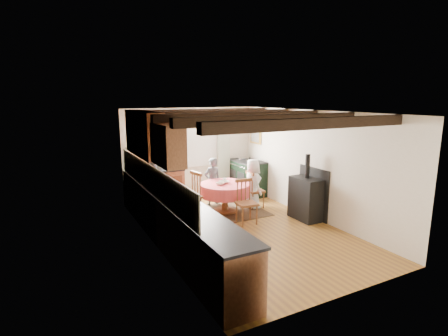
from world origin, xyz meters
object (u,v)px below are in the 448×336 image
chair_near (247,202)px  cup (225,180)px  aga_range (247,177)px  child_right (253,184)px  chair_left (190,195)px  chair_right (255,189)px  child_far (212,181)px  cast_iron_stove (306,187)px  dining_table (225,198)px

chair_near → cup: chair_near is taller
aga_range → child_right: child_right is taller
chair_left → aga_range: chair_left is taller
chair_right → child_far: 1.09m
cast_iron_stove → child_right: (-0.62, 1.23, -0.12)m
cup → child_far: bearing=99.1°
cast_iron_stove → child_far: cast_iron_stove is taller
chair_left → aga_range: 2.34m
chair_near → aga_range: (1.19, 1.94, 0.01)m
aga_range → child_right: 1.20m
dining_table → chair_left: (-0.84, 0.09, 0.16)m
aga_range → cast_iron_stove: bearing=-87.3°
child_right → cup: (-0.68, 0.17, 0.14)m
aga_range → cast_iron_stove: size_ratio=0.73×
child_far → cast_iron_stove: bearing=122.4°
chair_left → chair_right: size_ratio=1.13×
child_far → aga_range: bearing=-165.6°
aga_range → chair_right: bearing=-111.5°
aga_range → cup: size_ratio=11.42×
chair_near → chair_left: chair_left is taller
chair_left → child_right: child_right is taller
dining_table → chair_near: size_ratio=1.21×
chair_near → cup: bearing=95.1°
chair_near → child_right: (0.69, 0.86, 0.13)m
chair_left → chair_right: (1.69, -0.08, -0.06)m
aga_range → child_right: size_ratio=0.88×
chair_right → cast_iron_stove: cast_iron_stove is taller
child_far → cup: size_ratio=12.94×
chair_right → cast_iron_stove: 1.37m
dining_table → child_far: bearing=89.4°
cast_iron_stove → dining_table: bearing=138.8°
chair_left → child_right: bearing=76.3°
chair_near → child_far: (-0.08, 1.53, 0.12)m
dining_table → child_far: (0.01, 0.69, 0.25)m
chair_right → child_right: bearing=97.1°
child_right → cup: bearing=80.3°
child_right → chair_right: bearing=-83.4°
chair_left → child_far: bearing=114.0°
child_far → chair_right: bearing=137.9°
chair_left → child_far: (0.85, 0.59, 0.09)m
cast_iron_stove → child_right: cast_iron_stove is taller
chair_left → aga_range: bearing=104.5°
chair_right → cup: (-0.76, 0.17, 0.29)m
chair_right → cup: chair_right is taller
aga_range → cup: (-1.19, -0.92, 0.25)m
chair_right → chair_left: bearing=92.0°
child_far → cup: child_far is taller
chair_near → child_right: bearing=56.8°
aga_range → child_right: (-0.51, -1.08, 0.12)m
dining_table → aga_range: 1.69m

